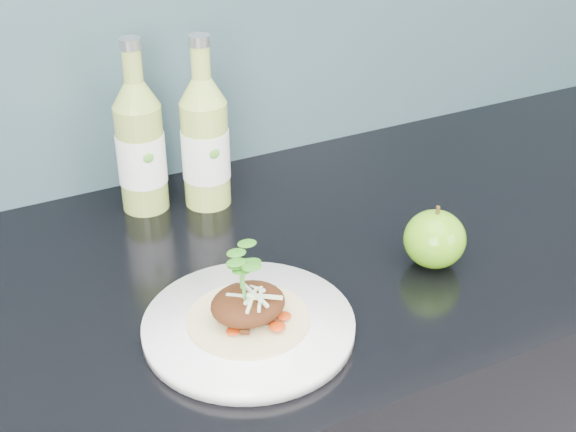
% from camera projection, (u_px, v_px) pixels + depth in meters
% --- Properties ---
extents(dinner_plate, '(0.30, 0.30, 0.02)m').
position_uv_depth(dinner_plate, '(249.00, 326.00, 0.90)').
color(dinner_plate, white).
rests_on(dinner_plate, kitchen_counter).
extents(pork_taco, '(0.14, 0.14, 0.09)m').
position_uv_depth(pork_taco, '(248.00, 301.00, 0.89)').
color(pork_taco, tan).
rests_on(pork_taco, dinner_plate).
extents(green_apple, '(0.10, 0.10, 0.08)m').
position_uv_depth(green_apple, '(435.00, 239.00, 1.01)').
color(green_apple, '#5D9410').
rests_on(green_apple, kitchen_counter).
extents(cider_bottle_left, '(0.07, 0.07, 0.25)m').
position_uv_depth(cider_bottle_left, '(141.00, 147.00, 1.11)').
color(cider_bottle_left, '#90A745').
rests_on(cider_bottle_left, kitchen_counter).
extents(cider_bottle_right, '(0.08, 0.08, 0.25)m').
position_uv_depth(cider_bottle_right, '(205.00, 143.00, 1.12)').
color(cider_bottle_right, '#A3BC4E').
rests_on(cider_bottle_right, kitchen_counter).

